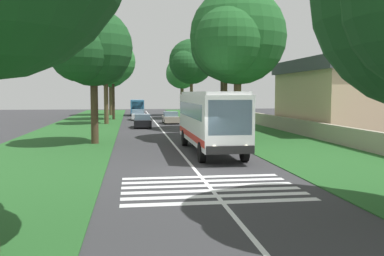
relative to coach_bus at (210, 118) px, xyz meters
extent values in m
plane|color=#333335|center=(-6.54, 1.80, -2.15)|extent=(160.00, 160.00, 0.00)
cube|color=#235623|center=(8.46, 10.00, -2.13)|extent=(120.00, 8.00, 0.04)
cube|color=#235623|center=(8.46, -6.40, -2.13)|extent=(120.00, 8.00, 0.04)
cube|color=silver|center=(8.46, 1.80, -2.14)|extent=(110.00, 0.16, 0.01)
cube|color=white|center=(-0.03, 0.00, -0.05)|extent=(11.00, 2.50, 2.90)
cube|color=slate|center=(0.27, 0.00, 0.48)|extent=(9.68, 2.54, 0.85)
cube|color=slate|center=(-5.49, 0.00, 0.30)|extent=(0.08, 2.20, 1.74)
cube|color=red|center=(-0.03, 0.00, -1.05)|extent=(10.78, 2.53, 0.36)
cube|color=white|center=(-0.03, 0.00, 1.49)|extent=(10.56, 2.30, 0.18)
cube|color=black|center=(-5.61, 0.00, -1.28)|extent=(0.16, 2.40, 0.40)
sphere|color=#F2EDCC|center=(-5.55, 0.80, -1.15)|extent=(0.24, 0.24, 0.24)
sphere|color=#F2EDCC|center=(-5.55, -0.81, -1.15)|extent=(0.24, 0.24, 0.24)
cylinder|color=black|center=(-3.93, 1.15, -1.60)|extent=(1.10, 0.32, 1.10)
cylinder|color=black|center=(3.47, 1.15, -1.60)|extent=(1.10, 0.32, 1.10)
cylinder|color=black|center=(-3.93, -1.15, -1.60)|extent=(1.10, 0.32, 1.10)
cylinder|color=black|center=(3.47, -1.15, -1.60)|extent=(1.10, 0.32, 1.10)
cube|color=silver|center=(-12.26, 1.80, -2.14)|extent=(0.45, 6.80, 0.01)
cube|color=silver|center=(-11.36, 1.80, -2.14)|extent=(0.45, 6.80, 0.01)
cube|color=silver|center=(-10.46, 1.80, -2.14)|extent=(0.45, 6.80, 0.01)
cube|color=silver|center=(-9.56, 1.80, -2.14)|extent=(0.45, 6.80, 0.01)
cube|color=silver|center=(-8.66, 1.80, -2.14)|extent=(0.45, 6.80, 0.01)
cube|color=silver|center=(-7.76, 1.80, -2.14)|extent=(0.45, 6.80, 0.01)
cube|color=black|center=(19.99, 3.62, -1.62)|extent=(4.30, 1.75, 0.70)
cube|color=slate|center=(19.89, 3.62, -0.99)|extent=(2.00, 1.61, 0.55)
cylinder|color=black|center=(18.64, 4.40, -1.83)|extent=(0.64, 0.22, 0.64)
cylinder|color=black|center=(21.34, 4.40, -1.83)|extent=(0.64, 0.22, 0.64)
cylinder|color=black|center=(18.64, 2.84, -1.83)|extent=(0.64, 0.22, 0.64)
cylinder|color=black|center=(21.34, 2.84, -1.83)|extent=(0.64, 0.22, 0.64)
cube|color=#B7A893|center=(25.94, 0.09, -1.62)|extent=(4.30, 1.75, 0.70)
cube|color=slate|center=(25.84, 0.09, -0.99)|extent=(2.00, 1.61, 0.55)
cylinder|color=black|center=(24.59, 0.87, -1.83)|extent=(0.64, 0.22, 0.64)
cylinder|color=black|center=(27.29, 0.87, -1.83)|extent=(0.64, 0.22, 0.64)
cylinder|color=black|center=(24.59, -0.69, -1.83)|extent=(0.64, 0.22, 0.64)
cylinder|color=black|center=(27.29, -0.69, -1.83)|extent=(0.64, 0.22, 0.64)
cube|color=silver|center=(33.57, 3.86, -1.62)|extent=(4.30, 1.75, 0.70)
cube|color=slate|center=(33.47, 3.86, -0.99)|extent=(2.00, 1.61, 0.55)
cylinder|color=black|center=(32.22, 4.64, -1.83)|extent=(0.64, 0.22, 0.64)
cylinder|color=black|center=(34.92, 4.64, -1.83)|extent=(0.64, 0.22, 0.64)
cylinder|color=black|center=(32.22, 3.08, -1.83)|extent=(0.64, 0.22, 0.64)
cylinder|color=black|center=(34.92, 3.08, -1.83)|extent=(0.64, 0.22, 0.64)
cube|color=teal|center=(45.42, 3.80, -0.67)|extent=(6.00, 2.10, 2.10)
cube|color=slate|center=(45.62, 3.80, -0.29)|extent=(5.04, 2.13, 0.70)
cube|color=slate|center=(42.45, 3.80, -0.46)|extent=(0.06, 1.76, 1.18)
cylinder|color=black|center=(43.52, 4.75, -1.77)|extent=(0.76, 0.24, 0.76)
cylinder|color=black|center=(47.32, 4.75, -1.77)|extent=(0.76, 0.24, 0.76)
cylinder|color=black|center=(43.52, 2.85, -1.77)|extent=(0.76, 0.24, 0.76)
cylinder|color=black|center=(47.32, 2.85, -1.77)|extent=(0.76, 0.24, 0.76)
cylinder|color=#4C3826|center=(5.48, 7.38, 0.55)|extent=(0.53, 0.53, 5.31)
sphere|color=#19471E|center=(5.48, 7.38, 4.72)|extent=(5.51, 5.51, 5.51)
sphere|color=#19471E|center=(7.13, 7.38, 4.31)|extent=(4.07, 4.07, 4.07)
sphere|color=#19471E|center=(4.11, 8.21, 4.31)|extent=(4.13, 4.13, 4.13)
cylinder|color=brown|center=(25.80, 7.67, 0.75)|extent=(0.51, 0.51, 5.71)
sphere|color=#19471E|center=(25.80, 7.67, 4.96)|extent=(4.91, 4.91, 4.91)
sphere|color=#19471E|center=(27.27, 7.67, 4.59)|extent=(3.47, 3.47, 3.47)
sphere|color=#19471E|center=(24.57, 8.40, 4.59)|extent=(3.61, 3.61, 3.61)
cylinder|color=brown|center=(46.42, 8.06, 0.84)|extent=(0.57, 0.57, 5.89)
sphere|color=#286B2D|center=(46.42, 8.06, 5.44)|extent=(6.02, 6.02, 6.02)
sphere|color=#286B2D|center=(48.23, 8.06, 4.99)|extent=(4.24, 4.24, 4.24)
sphere|color=#286B2D|center=(44.92, 8.96, 4.99)|extent=(4.42, 4.42, 4.42)
cylinder|color=#3D2D1E|center=(34.38, 7.16, 0.99)|extent=(0.37, 0.37, 6.18)
sphere|color=#286B2D|center=(34.38, 7.16, 5.75)|extent=(6.10, 6.10, 6.10)
sphere|color=#286B2D|center=(36.20, 7.16, 5.30)|extent=(3.92, 3.92, 3.92)
sphere|color=#286B2D|center=(32.85, 8.08, 5.30)|extent=(3.91, 3.91, 3.91)
cylinder|color=brown|center=(35.06, -3.69, 1.03)|extent=(0.42, 0.42, 6.27)
sphere|color=#19471E|center=(35.06, -3.69, 5.90)|extent=(6.32, 6.32, 6.32)
sphere|color=#19471E|center=(36.96, -3.69, 5.43)|extent=(3.83, 3.83, 3.83)
sphere|color=#19471E|center=(33.48, -2.74, 5.43)|extent=(4.06, 4.06, 4.06)
cylinder|color=#4C3826|center=(15.87, -4.33, 1.08)|extent=(0.53, 0.53, 6.36)
sphere|color=#19471E|center=(15.87, -4.33, 6.10)|extent=(6.69, 6.69, 6.69)
sphere|color=#19471E|center=(17.88, -4.33, 5.60)|extent=(4.95, 4.95, 4.95)
sphere|color=#19471E|center=(14.20, -3.33, 5.60)|extent=(3.85, 3.85, 3.85)
cylinder|color=brown|center=(7.28, -3.51, 0.87)|extent=(0.59, 0.59, 5.95)
sphere|color=#1E5623|center=(7.28, -3.51, 5.92)|extent=(7.53, 7.53, 7.53)
sphere|color=#1E5623|center=(9.54, -3.51, 5.35)|extent=(4.70, 4.70, 4.70)
sphere|color=#1E5623|center=(5.40, -2.38, 5.35)|extent=(5.09, 5.09, 5.09)
cylinder|color=brown|center=(44.30, -3.43, 0.62)|extent=(0.52, 0.52, 5.45)
sphere|color=#337A38|center=(44.30, -3.43, 4.76)|extent=(5.16, 5.16, 5.16)
sphere|color=#337A38|center=(45.85, -3.43, 4.37)|extent=(3.64, 3.64, 3.64)
sphere|color=#337A38|center=(43.01, -2.66, 4.37)|extent=(3.83, 3.83, 3.83)
cylinder|color=#473828|center=(11.11, -3.05, 2.04)|extent=(0.24, 0.24, 8.28)
cube|color=#3D3326|center=(11.11, -3.05, 5.58)|extent=(0.12, 1.40, 0.12)
cube|color=#9E937F|center=(13.46, -9.80, -1.46)|extent=(70.00, 0.40, 1.30)
cube|color=beige|center=(12.18, -15.09, 0.63)|extent=(13.36, 9.23, 5.56)
cube|color=#4C4C56|center=(12.18, -15.09, 3.99)|extent=(13.96, 9.83, 1.16)
camera|label=1|loc=(-26.37, 4.79, 1.50)|focal=40.97mm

